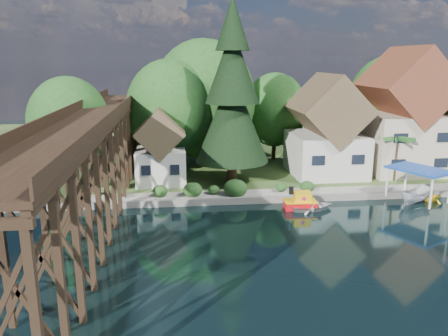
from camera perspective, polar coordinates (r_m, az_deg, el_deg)
The scene contains 16 objects.
ground at distance 33.80m, azimuth 10.41°, elevation -8.72°, with size 140.00×140.00×0.00m, color black.
bank at distance 65.71m, azimuth 1.99°, elevation 2.85°, with size 140.00×52.00×0.50m, color #2D471C.
seawall at distance 42.03m, azimuth 12.58°, elevation -3.82°, with size 60.00×0.40×0.62m, color slate.
promenade at distance 43.80m, azimuth 14.53°, elevation -2.91°, with size 50.00×2.60×0.06m, color gray.
trestle_bridge at distance 36.38m, azimuth -16.67°, elevation 1.38°, with size 4.12×44.18×9.30m.
house_left at distance 49.25m, azimuth 13.22°, elevation 4.52°, with size 7.64×8.64×11.02m.
house_center at distance 53.20m, azimuth 22.35°, elevation 5.92°, with size 8.65×9.18×13.89m.
shed at distance 45.24m, azimuth -8.26°, elevation 2.24°, with size 5.09×5.40×7.85m.
bg_trees at distance 52.40m, azimuth 5.18°, elevation 7.75°, with size 49.90×13.30×10.57m.
shrubs at distance 41.04m, azimuth 0.62°, elevation -2.56°, with size 15.76×2.47×1.70m.
conifer at distance 44.03m, azimuth 1.08°, elevation 9.31°, with size 7.45×7.45×18.35m.
palm_tree at distance 48.60m, azimuth 21.67°, elevation 3.48°, with size 3.68×3.68×5.03m.
tugboat at distance 39.43m, azimuth 9.96°, elevation -4.40°, with size 2.94×1.70×2.08m.
boat_white_a at distance 39.51m, azimuth 11.46°, elevation -4.77°, with size 2.78×3.89×0.81m, color silver.
boat_canopy at distance 43.96m, azimuth 23.93°, elevation -2.43°, with size 5.42×6.12×3.28m.
boat_yellow at distance 45.25m, azimuth 25.50°, elevation -3.22°, with size 1.96×2.27×1.20m, color yellow.
Camera 1 is at (-9.39, -29.80, 12.90)m, focal length 35.00 mm.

